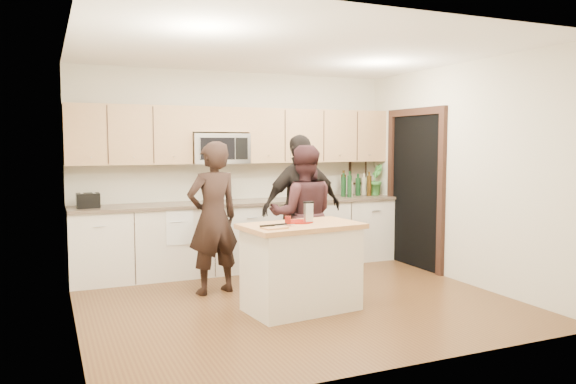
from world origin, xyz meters
name	(u,v)px	position (x,y,z in m)	size (l,w,h in m)	color
floor	(295,301)	(0.00, 0.00, 0.00)	(4.50, 4.50, 0.00)	brown
room_shell	(295,142)	(0.00, 0.00, 1.73)	(4.52, 4.02, 2.71)	beige
back_cabinetry	(244,235)	(0.00, 1.69, 0.47)	(4.50, 0.66, 0.94)	beige
upper_cabinetry	(242,134)	(0.03, 1.83, 1.84)	(4.50, 0.33, 0.75)	tan
microwave	(219,149)	(-0.31, 1.80, 1.65)	(0.76, 0.41, 0.40)	silver
doorway	(415,184)	(2.23, 0.90, 1.16)	(0.06, 1.25, 2.20)	black
framed_picture	(358,172)	(1.95, 1.98, 1.28)	(0.30, 0.03, 0.38)	black
dish_towel	(178,216)	(-0.95, 1.50, 0.80)	(0.34, 0.60, 0.48)	white
island	(301,267)	(-0.08, -0.33, 0.45)	(1.27, 0.83, 0.90)	beige
red_plate	(300,222)	(-0.05, -0.24, 0.91)	(0.28, 0.28, 0.02)	maroon
box_grater	(308,211)	(0.01, -0.31, 1.02)	(0.10, 0.06, 0.21)	silver
drink_glass	(288,221)	(-0.25, -0.39, 0.95)	(0.06, 0.06, 0.09)	maroon
cutting_board	(274,228)	(-0.46, -0.52, 0.91)	(0.23, 0.17, 0.02)	#B17649
tongs	(273,225)	(-0.44, -0.46, 0.92)	(0.29, 0.03, 0.02)	black
knife	(285,225)	(-0.32, -0.48, 0.92)	(0.22, 0.02, 0.01)	silver
toaster	(88,200)	(-2.00, 1.67, 1.03)	(0.27, 0.22, 0.18)	black
bottle_cluster	(354,184)	(1.73, 1.72, 1.11)	(0.51, 0.33, 0.38)	black
orchid	(375,180)	(2.10, 1.72, 1.17)	(0.26, 0.21, 0.47)	#387D32
woman_left	(213,218)	(-0.72, 0.67, 0.87)	(0.64, 0.42, 1.74)	black
woman_center	(303,215)	(0.40, 0.66, 0.85)	(0.82, 0.64, 1.70)	#30181A
woman_right	(302,208)	(0.45, 0.79, 0.91)	(1.07, 0.45, 1.83)	black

